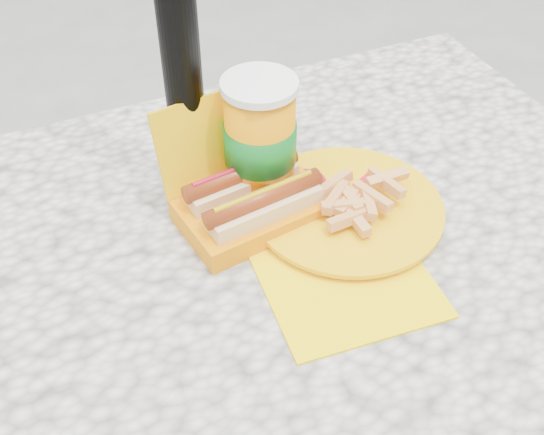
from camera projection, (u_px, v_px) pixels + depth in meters
name	position (u px, v px, depth m)	size (l,w,h in m)	color
picnic_table	(237.00, 312.00, 0.95)	(1.20, 0.80, 0.75)	beige
hotdog_box	(250.00, 198.00, 0.91)	(0.21, 0.18, 0.16)	#E6AC03
fries_plate	(347.00, 212.00, 0.92)	(0.30, 0.34, 0.05)	#FDD400
soda_cup	(260.00, 142.00, 0.90)	(0.10, 0.10, 0.19)	orange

